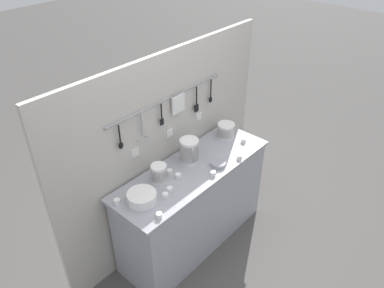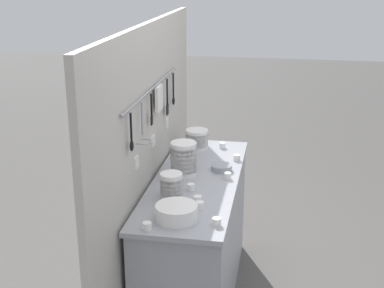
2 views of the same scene
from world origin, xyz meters
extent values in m
cube|color=#9EA0A8|center=(0.00, 0.00, 0.88)|extent=(1.58, 0.54, 0.03)
cube|color=#9EA0A8|center=(0.00, 0.00, 0.43)|extent=(1.51, 0.52, 0.87)
cube|color=#BCB7AD|center=(0.00, 0.30, 0.94)|extent=(2.38, 0.04, 1.87)
cylinder|color=#93969E|center=(0.00, 0.27, 1.48)|extent=(1.29, 0.01, 0.01)
sphere|color=#93969E|center=(-0.64, 0.27, 1.48)|extent=(0.02, 0.02, 0.02)
sphere|color=#93969E|center=(0.64, 0.27, 1.48)|extent=(0.02, 0.02, 0.02)
cylinder|color=black|center=(-0.54, 0.26, 1.39)|extent=(0.01, 0.01, 0.16)
ellipsoid|color=black|center=(-0.54, 0.26, 1.29)|extent=(0.04, 0.02, 0.06)
cylinder|color=#93969E|center=(-0.54, 0.27, 1.47)|extent=(0.00, 0.01, 0.02)
cylinder|color=#93969E|center=(-0.32, 0.26, 1.37)|extent=(0.01, 0.01, 0.19)
torus|color=#93969E|center=(-0.32, 0.26, 1.24)|extent=(0.10, 0.10, 0.01)
cylinder|color=#93969E|center=(-0.32, 0.27, 1.47)|extent=(0.01, 0.01, 0.02)
cylinder|color=black|center=(-0.10, 0.26, 1.40)|extent=(0.01, 0.01, 0.14)
cube|color=black|center=(-0.10, 0.26, 1.30)|extent=(0.04, 0.01, 0.06)
cylinder|color=#93969E|center=(-0.10, 0.27, 1.47)|extent=(0.01, 0.01, 0.02)
cube|color=silver|center=(0.10, 0.26, 1.39)|extent=(0.14, 0.02, 0.16)
cylinder|color=#93969E|center=(0.10, 0.27, 1.47)|extent=(0.01, 0.01, 0.02)
cylinder|color=black|center=(0.34, 0.26, 1.38)|extent=(0.01, 0.01, 0.19)
cube|color=black|center=(0.34, 0.26, 1.25)|extent=(0.05, 0.01, 0.07)
cylinder|color=#93969E|center=(0.34, 0.27, 1.47)|extent=(0.01, 0.01, 0.02)
cylinder|color=black|center=(0.54, 0.26, 1.38)|extent=(0.01, 0.01, 0.18)
ellipsoid|color=black|center=(0.54, 0.26, 1.26)|extent=(0.04, 0.02, 0.06)
cylinder|color=#93969E|center=(0.54, 0.27, 1.47)|extent=(0.00, 0.01, 0.02)
cube|color=white|center=(-0.39, 0.28, 1.14)|extent=(0.07, 0.01, 0.07)
cube|color=white|center=(0.00, 0.28, 1.14)|extent=(0.07, 0.01, 0.07)
cube|color=white|center=(0.39, 0.28, 1.14)|extent=(0.07, 0.01, 0.07)
cylinder|color=white|center=(0.59, 0.10, 0.92)|extent=(0.17, 0.17, 0.04)
cylinder|color=white|center=(0.59, 0.10, 0.94)|extent=(0.17, 0.17, 0.04)
cylinder|color=white|center=(0.59, 0.10, 0.97)|extent=(0.17, 0.17, 0.04)
cylinder|color=white|center=(0.59, 0.10, 0.99)|extent=(0.17, 0.17, 0.04)
cylinder|color=white|center=(0.59, 0.10, 1.02)|extent=(0.17, 0.17, 0.04)
cylinder|color=white|center=(0.05, 0.09, 0.92)|extent=(0.17, 0.17, 0.05)
cylinder|color=white|center=(0.05, 0.09, 0.95)|extent=(0.17, 0.17, 0.05)
cylinder|color=white|center=(0.05, 0.09, 0.98)|extent=(0.17, 0.17, 0.05)
cylinder|color=white|center=(0.05, 0.09, 1.01)|extent=(0.17, 0.17, 0.05)
cylinder|color=white|center=(0.05, 0.09, 1.04)|extent=(0.17, 0.17, 0.05)
cylinder|color=white|center=(0.05, 0.09, 1.06)|extent=(0.17, 0.17, 0.05)
cylinder|color=white|center=(0.05, 0.09, 1.09)|extent=(0.17, 0.17, 0.05)
cylinder|color=white|center=(-0.32, 0.09, 0.92)|extent=(0.13, 0.13, 0.05)
cylinder|color=white|center=(-0.32, 0.09, 0.95)|extent=(0.13, 0.13, 0.05)
cylinder|color=white|center=(-0.32, 0.09, 0.97)|extent=(0.13, 0.13, 0.05)
cylinder|color=white|center=(-0.32, 0.09, 1.00)|extent=(0.13, 0.13, 0.05)
cylinder|color=white|center=(-0.32, 0.09, 1.03)|extent=(0.13, 0.13, 0.05)
cylinder|color=white|center=(-0.59, 0.01, 0.90)|extent=(0.23, 0.23, 0.01)
cylinder|color=white|center=(-0.59, 0.01, 0.91)|extent=(0.23, 0.23, 0.01)
cylinder|color=white|center=(-0.59, 0.01, 0.92)|extent=(0.23, 0.23, 0.01)
cylinder|color=white|center=(-0.59, 0.01, 0.93)|extent=(0.23, 0.23, 0.01)
cylinder|color=white|center=(-0.59, 0.01, 0.94)|extent=(0.23, 0.23, 0.01)
cylinder|color=white|center=(-0.59, 0.01, 0.95)|extent=(0.23, 0.23, 0.01)
cylinder|color=white|center=(-0.59, 0.01, 0.96)|extent=(0.23, 0.23, 0.01)
cylinder|color=white|center=(-0.59, 0.01, 0.97)|extent=(0.23, 0.23, 0.01)
cylinder|color=#93969E|center=(0.17, -0.14, 0.92)|extent=(0.14, 0.14, 0.04)
cylinder|color=white|center=(0.63, -0.09, 0.92)|extent=(0.05, 0.05, 0.04)
cylinder|color=white|center=(0.38, -0.22, 0.92)|extent=(0.05, 0.05, 0.04)
cylinder|color=white|center=(-0.36, -0.07, 0.92)|extent=(0.05, 0.05, 0.04)
cylinder|color=white|center=(-0.20, 0.09, 0.92)|extent=(0.05, 0.05, 0.04)
cylinder|color=white|center=(-0.43, -0.09, 0.92)|extent=(0.05, 0.05, 0.04)
cylinder|color=white|center=(-0.73, 0.14, 0.92)|extent=(0.05, 0.05, 0.04)
cylinder|color=white|center=(0.03, -0.20, 0.92)|extent=(0.05, 0.05, 0.04)
cylinder|color=white|center=(-0.62, -0.21, 0.92)|extent=(0.05, 0.05, 0.04)
cylinder|color=white|center=(-0.19, 0.00, 0.92)|extent=(0.05, 0.05, 0.04)
camera|label=1|loc=(-1.94, -1.72, 2.89)|focal=35.00mm
camera|label=2|loc=(-3.13, -0.52, 2.21)|focal=50.00mm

